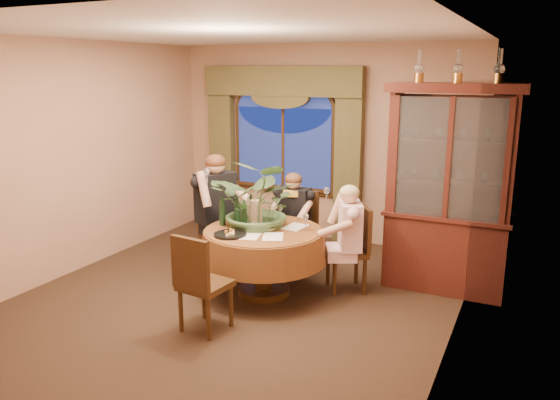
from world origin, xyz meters
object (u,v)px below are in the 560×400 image
at_px(dining_table, 264,262).
at_px(chair_right, 346,249).
at_px(centerpiece_plant, 260,168).
at_px(wine_bottle_2, 238,209).
at_px(oil_lamp_left, 420,66).
at_px(olive_bowl, 269,229).
at_px(person_back, 216,213).
at_px(wine_bottle_4, 249,211).
at_px(oil_lamp_right, 500,66).
at_px(chair_front_left, 205,282).
at_px(wine_bottle_1, 237,211).
at_px(person_pink, 350,240).
at_px(stoneware_vase, 256,213).
at_px(chair_back_right, 296,232).
at_px(wine_bottle_0, 222,211).
at_px(chair_back, 221,234).
at_px(wine_bottle_5, 244,215).
at_px(person_scarf, 294,221).
at_px(wine_bottle_3, 251,209).
at_px(china_cabinet, 449,190).
at_px(oil_lamp_center, 458,66).

height_order(dining_table, chair_right, chair_right).
relative_size(centerpiece_plant, wine_bottle_2, 3.48).
height_order(oil_lamp_left, wine_bottle_2, oil_lamp_left).
bearing_deg(olive_bowl, person_back, 155.21).
bearing_deg(chair_right, dining_table, 90.00).
bearing_deg(dining_table, wine_bottle_4, 158.91).
relative_size(oil_lamp_right, olive_bowl, 2.28).
relative_size(chair_front_left, wine_bottle_1, 2.91).
distance_m(chair_right, chair_front_left, 1.75).
relative_size(dining_table, person_pink, 1.11).
bearing_deg(stoneware_vase, oil_lamp_right, 22.04).
xyz_separation_m(oil_lamp_right, chair_right, (-1.39, -0.51, -2.00)).
xyz_separation_m(dining_table, chair_back_right, (-0.00, 0.90, 0.10)).
relative_size(chair_right, wine_bottle_0, 2.91).
distance_m(chair_back, centerpiece_plant, 1.18).
height_order(chair_right, centerpiece_plant, centerpiece_plant).
bearing_deg(wine_bottle_5, chair_front_left, -85.48).
bearing_deg(chair_back_right, chair_front_left, 86.49).
relative_size(olive_bowl, wine_bottle_1, 0.45).
bearing_deg(oil_lamp_right, wine_bottle_0, -158.20).
bearing_deg(person_pink, dining_table, 90.00).
distance_m(chair_back, person_scarf, 0.91).
bearing_deg(person_pink, wine_bottle_3, 76.27).
distance_m(oil_lamp_left, wine_bottle_0, 2.66).
bearing_deg(wine_bottle_2, wine_bottle_0, -124.93).
distance_m(china_cabinet, person_scarf, 1.89).
relative_size(dining_table, chair_back, 1.45).
height_order(oil_lamp_right, chair_right, oil_lamp_right).
height_order(chair_back_right, wine_bottle_0, wine_bottle_0).
distance_m(olive_bowl, wine_bottle_2, 0.50).
xyz_separation_m(china_cabinet, oil_lamp_right, (0.40, 0.00, 1.32)).
bearing_deg(person_back, person_pink, 115.44).
height_order(oil_lamp_right, stoneware_vase, oil_lamp_right).
bearing_deg(oil_lamp_center, wine_bottle_5, -150.30).
bearing_deg(wine_bottle_0, person_scarf, 63.82).
relative_size(oil_lamp_center, oil_lamp_right, 1.00).
bearing_deg(chair_back, wine_bottle_4, 87.85).
height_order(chair_right, wine_bottle_0, wine_bottle_0).
xyz_separation_m(centerpiece_plant, wine_bottle_5, (-0.09, -0.22, -0.48)).
relative_size(oil_lamp_right, wine_bottle_0, 1.03).
distance_m(dining_table, oil_lamp_left, 2.71).
bearing_deg(wine_bottle_2, wine_bottle_5, -46.76).
bearing_deg(person_pink, stoneware_vase, 82.55).
distance_m(oil_lamp_center, wine_bottle_2, 2.81).
height_order(stoneware_vase, wine_bottle_0, wine_bottle_0).
xyz_separation_m(dining_table, chair_front_left, (-0.11, -0.99, 0.10)).
bearing_deg(wine_bottle_0, oil_lamp_center, 25.22).
bearing_deg(centerpiece_plant, wine_bottle_5, -111.54).
bearing_deg(stoneware_vase, wine_bottle_4, 176.34).
bearing_deg(china_cabinet, olive_bowl, -148.34).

